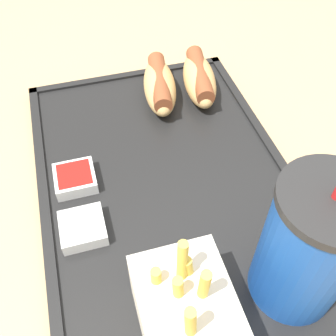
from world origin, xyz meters
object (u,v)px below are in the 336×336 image
(hot_dog_far, at_px, (199,78))
(fries_carton, at_px, (185,312))
(sauce_cup_mayo, at_px, (83,228))
(sauce_cup_ketchup, at_px, (75,178))
(hot_dog_near, at_px, (160,85))
(soda_cup, at_px, (309,248))

(hot_dog_far, distance_m, fries_carton, 0.36)
(hot_dog_far, xyz_separation_m, sauce_cup_mayo, (0.20, -0.21, -0.02))
(sauce_cup_ketchup, bearing_deg, hot_dog_near, 132.23)
(hot_dog_near, xyz_separation_m, sauce_cup_ketchup, (0.13, -0.14, -0.02))
(soda_cup, height_order, sauce_cup_mayo, soda_cup)
(fries_carton, distance_m, sauce_cup_ketchup, 0.22)
(soda_cup, relative_size, hot_dog_near, 1.40)
(hot_dog_far, xyz_separation_m, sauce_cup_ketchup, (0.13, -0.20, -0.02))
(hot_dog_near, xyz_separation_m, fries_carton, (0.33, -0.07, 0.01))
(hot_dog_near, distance_m, fries_carton, 0.34)
(soda_cup, distance_m, fries_carton, 0.12)
(hot_dog_near, relative_size, sauce_cup_ketchup, 2.66)
(soda_cup, xyz_separation_m, hot_dog_far, (-0.32, 0.01, -0.05))
(sauce_cup_ketchup, bearing_deg, soda_cup, 44.60)
(hot_dog_near, bearing_deg, sauce_cup_mayo, -35.28)
(fries_carton, height_order, sauce_cup_ketchup, fries_carton)
(soda_cup, distance_m, hot_dog_near, 0.33)
(soda_cup, xyz_separation_m, sauce_cup_ketchup, (-0.19, -0.19, -0.07))
(fries_carton, bearing_deg, hot_dog_near, 168.50)
(soda_cup, bearing_deg, sauce_cup_ketchup, -135.40)
(fries_carton, bearing_deg, sauce_cup_mayo, -149.86)
(soda_cup, xyz_separation_m, fries_carton, (0.01, -0.12, -0.04))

